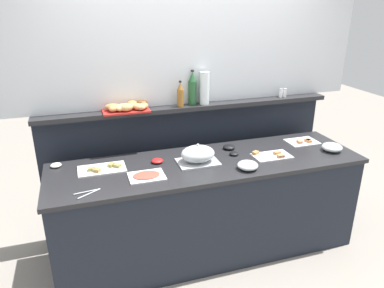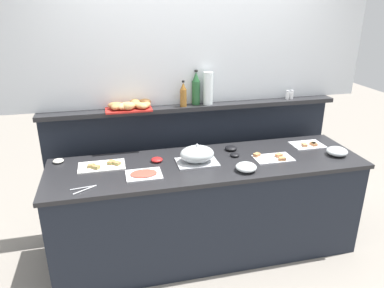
# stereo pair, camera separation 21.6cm
# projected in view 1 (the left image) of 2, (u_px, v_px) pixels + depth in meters

# --- Properties ---
(ground_plane) EXTENTS (12.00, 12.00, 0.00)m
(ground_plane) POSITION_uv_depth(u_px,v_px,m) (188.00, 215.00, 3.90)
(ground_plane) COLOR gray
(buffet_counter) EXTENTS (2.64, 0.75, 0.89)m
(buffet_counter) POSITION_uv_depth(u_px,v_px,m) (208.00, 207.00, 3.21)
(buffet_counter) COLOR black
(buffet_counter) RESTS_ON ground_plane
(back_ledge_unit) EXTENTS (2.77, 0.22, 1.25)m
(back_ledge_unit) POSITION_uv_depth(u_px,v_px,m) (189.00, 161.00, 3.62)
(back_ledge_unit) COLOR black
(back_ledge_unit) RESTS_ON ground_plane
(upper_wall_panel) EXTENTS (3.37, 0.08, 1.35)m
(upper_wall_panel) POSITION_uv_depth(u_px,v_px,m) (188.00, 28.00, 3.18)
(upper_wall_panel) COLOR silver
(upper_wall_panel) RESTS_ON back_ledge_unit
(sandwich_platter_rear) EXTENTS (0.29, 0.21, 0.04)m
(sandwich_platter_rear) POSITION_uv_depth(u_px,v_px,m) (303.00, 142.00, 3.45)
(sandwich_platter_rear) COLOR white
(sandwich_platter_rear) RESTS_ON buffet_counter
(sandwich_platter_side) EXTENTS (0.37, 0.21, 0.04)m
(sandwich_platter_side) POSITION_uv_depth(u_px,v_px,m) (102.00, 169.00, 2.90)
(sandwich_platter_side) COLOR white
(sandwich_platter_side) RESTS_ON buffet_counter
(sandwich_platter_front) EXTENTS (0.33, 0.20, 0.04)m
(sandwich_platter_front) POSITION_uv_depth(u_px,v_px,m) (272.00, 155.00, 3.15)
(sandwich_platter_front) COLOR silver
(sandwich_platter_front) RESTS_ON buffet_counter
(cold_cuts_platter) EXTENTS (0.28, 0.21, 0.02)m
(cold_cuts_platter) POSITION_uv_depth(u_px,v_px,m) (147.00, 176.00, 2.78)
(cold_cuts_platter) COLOR white
(cold_cuts_platter) RESTS_ON buffet_counter
(serving_cloche) EXTENTS (0.34, 0.24, 0.17)m
(serving_cloche) POSITION_uv_depth(u_px,v_px,m) (198.00, 155.00, 3.00)
(serving_cloche) COLOR #B7BABF
(serving_cloche) RESTS_ON buffet_counter
(glass_bowl_large) EXTENTS (0.17, 0.17, 0.07)m
(glass_bowl_large) POSITION_uv_depth(u_px,v_px,m) (248.00, 166.00, 2.90)
(glass_bowl_large) COLOR silver
(glass_bowl_large) RESTS_ON buffet_counter
(glass_bowl_medium) EXTENTS (0.18, 0.18, 0.07)m
(glass_bowl_medium) POSITION_uv_depth(u_px,v_px,m) (332.00, 148.00, 3.25)
(glass_bowl_medium) COLOR silver
(glass_bowl_medium) RESTS_ON buffet_counter
(condiment_bowl_cream) EXTENTS (0.09, 0.09, 0.03)m
(condiment_bowl_cream) POSITION_uv_depth(u_px,v_px,m) (56.00, 165.00, 2.94)
(condiment_bowl_cream) COLOR silver
(condiment_bowl_cream) RESTS_ON buffet_counter
(condiment_bowl_red) EXTENTS (0.08, 0.08, 0.03)m
(condiment_bowl_red) POSITION_uv_depth(u_px,v_px,m) (234.00, 154.00, 3.17)
(condiment_bowl_red) COLOR black
(condiment_bowl_red) RESTS_ON buffet_counter
(condiment_bowl_dark) EXTENTS (0.10, 0.10, 0.03)m
(condiment_bowl_dark) POSITION_uv_depth(u_px,v_px,m) (157.00, 161.00, 3.02)
(condiment_bowl_dark) COLOR red
(condiment_bowl_dark) RESTS_ON buffet_counter
(condiment_bowl_teal) EXTENTS (0.11, 0.11, 0.04)m
(condiment_bowl_teal) POSITION_uv_depth(u_px,v_px,m) (229.00, 147.00, 3.30)
(condiment_bowl_teal) COLOR black
(condiment_bowl_teal) RESTS_ON buffet_counter
(serving_tongs) EXTENTS (0.19, 0.11, 0.01)m
(serving_tongs) POSITION_uv_depth(u_px,v_px,m) (89.00, 193.00, 2.54)
(serving_tongs) COLOR #B7BABF
(serving_tongs) RESTS_ON buffet_counter
(wine_bottle_green) EXTENTS (0.08, 0.08, 0.32)m
(wine_bottle_green) POSITION_uv_depth(u_px,v_px,m) (192.00, 89.00, 3.31)
(wine_bottle_green) COLOR #23562D
(wine_bottle_green) RESTS_ON back_ledge_unit
(vinegar_bottle_amber) EXTENTS (0.06, 0.06, 0.24)m
(vinegar_bottle_amber) POSITION_uv_depth(u_px,v_px,m) (180.00, 95.00, 3.25)
(vinegar_bottle_amber) COLOR #8E5B23
(vinegar_bottle_amber) RESTS_ON back_ledge_unit
(salt_shaker) EXTENTS (0.03, 0.03, 0.09)m
(salt_shaker) POSITION_uv_depth(u_px,v_px,m) (281.00, 93.00, 3.58)
(salt_shaker) COLOR white
(salt_shaker) RESTS_ON back_ledge_unit
(pepper_shaker) EXTENTS (0.03, 0.03, 0.09)m
(pepper_shaker) POSITION_uv_depth(u_px,v_px,m) (285.00, 93.00, 3.60)
(pepper_shaker) COLOR white
(pepper_shaker) RESTS_ON back_ledge_unit
(bread_basket) EXTENTS (0.42, 0.29, 0.08)m
(bread_basket) POSITION_uv_depth(u_px,v_px,m) (128.00, 107.00, 3.14)
(bread_basket) COLOR #B2231E
(bread_basket) RESTS_ON back_ledge_unit
(water_carafe) EXTENTS (0.09, 0.09, 0.30)m
(water_carafe) POSITION_uv_depth(u_px,v_px,m) (204.00, 88.00, 3.32)
(water_carafe) COLOR silver
(water_carafe) RESTS_ON back_ledge_unit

